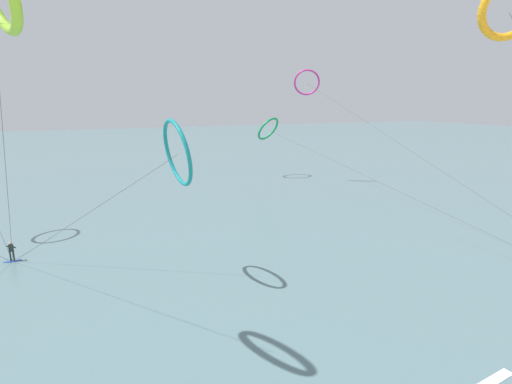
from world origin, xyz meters
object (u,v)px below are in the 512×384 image
Objects in this scene: kite_emerald at (268,129)px; kite_teal at (177,153)px; kite_amber at (510,9)px; surfer_cobalt at (12,253)px; kite_magenta at (307,83)px.

kite_teal reaches higher than kite_emerald.
kite_teal is 0.65× the size of kite_amber.
kite_teal reaches higher than surfer_cobalt.
kite_magenta reaches higher than kite_emerald.
surfer_cobalt is at bearing -15.61° from kite_amber.
kite_emerald is at bearing -39.72° from kite_teal.
kite_emerald is at bearing 59.06° from surfer_cobalt.
kite_magenta is at bearing 85.48° from kite_emerald.
surfer_cobalt is 0.03× the size of kite_emerald.
kite_amber is (27.60, -21.03, 17.02)m from surfer_cobalt.
kite_amber is (-11.21, -39.64, 2.09)m from kite_magenta.
kite_amber is at bearing 51.80° from kite_emerald.
kite_amber is at bearing -14.01° from surfer_cobalt.
kite_emerald is 48.35m from kite_amber.
kite_teal is at bearing -14.22° from kite_amber.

